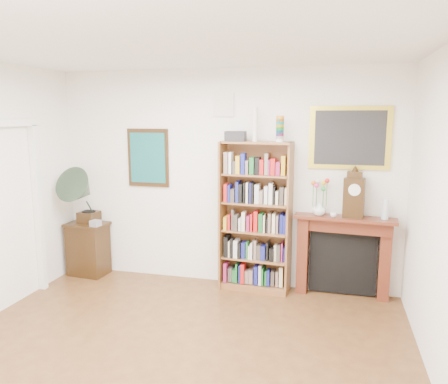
# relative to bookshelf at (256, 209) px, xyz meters

# --- Properties ---
(room) EXTENTS (4.51, 5.01, 2.81)m
(room) POSITION_rel_bookshelf_xyz_m (-0.45, -2.32, 0.34)
(room) COLOR #4D2E17
(room) RESTS_ON ground
(door_casing) EXTENTS (0.08, 1.02, 2.17)m
(door_casing) POSITION_rel_bookshelf_xyz_m (-2.66, -1.12, 0.20)
(door_casing) COLOR white
(door_casing) RESTS_ON left_wall
(teal_poster) EXTENTS (0.58, 0.04, 0.78)m
(teal_poster) POSITION_rel_bookshelf_xyz_m (-1.50, 0.16, 0.59)
(teal_poster) COLOR black
(teal_poster) RESTS_ON back_wall
(small_picture) EXTENTS (0.26, 0.04, 0.30)m
(small_picture) POSITION_rel_bookshelf_xyz_m (-0.45, 0.16, 1.29)
(small_picture) COLOR white
(small_picture) RESTS_ON back_wall
(gilt_painting) EXTENTS (0.95, 0.04, 0.75)m
(gilt_painting) POSITION_rel_bookshelf_xyz_m (1.10, 0.16, 0.89)
(gilt_painting) COLOR gold
(gilt_painting) RESTS_ON back_wall
(bookshelf) EXTENTS (0.90, 0.38, 2.19)m
(bookshelf) POSITION_rel_bookshelf_xyz_m (0.00, 0.00, 0.00)
(bookshelf) COLOR brown
(bookshelf) RESTS_ON floor
(side_cabinet) EXTENTS (0.57, 0.44, 0.74)m
(side_cabinet) POSITION_rel_bookshelf_xyz_m (-2.36, -0.04, -0.69)
(side_cabinet) COLOR black
(side_cabinet) RESTS_ON floor
(fireplace) EXTENTS (1.22, 0.38, 1.01)m
(fireplace) POSITION_rel_bookshelf_xyz_m (1.09, 0.09, -0.48)
(fireplace) COLOR #532213
(fireplace) RESTS_ON floor
(gramophone) EXTENTS (0.53, 0.65, 0.81)m
(gramophone) POSITION_rel_bookshelf_xyz_m (-2.36, -0.13, 0.13)
(gramophone) COLOR black
(gramophone) RESTS_ON side_cabinet
(cd_stack) EXTENTS (0.14, 0.14, 0.08)m
(cd_stack) POSITION_rel_bookshelf_xyz_m (-2.15, -0.16, -0.28)
(cd_stack) COLOR #A4A3AF
(cd_stack) RESTS_ON side_cabinet
(mantel_clock) EXTENTS (0.26, 0.17, 0.55)m
(mantel_clock) POSITION_rel_bookshelf_xyz_m (1.18, 0.02, 0.22)
(mantel_clock) COLOR black
(mantel_clock) RESTS_ON fireplace
(flower_vase) EXTENTS (0.21, 0.21, 0.17)m
(flower_vase) POSITION_rel_bookshelf_xyz_m (0.78, 0.05, 0.03)
(flower_vase) COLOR silver
(flower_vase) RESTS_ON fireplace
(teacup) EXTENTS (0.10, 0.10, 0.06)m
(teacup) POSITION_rel_bookshelf_xyz_m (0.95, -0.02, -0.02)
(teacup) COLOR silver
(teacup) RESTS_ON fireplace
(bottle_left) EXTENTS (0.07, 0.07, 0.24)m
(bottle_left) POSITION_rel_bookshelf_xyz_m (1.54, 0.02, 0.07)
(bottle_left) COLOR silver
(bottle_left) RESTS_ON fireplace
(bottle_right) EXTENTS (0.06, 0.06, 0.20)m
(bottle_right) POSITION_rel_bookshelf_xyz_m (1.53, 0.03, 0.05)
(bottle_right) COLOR silver
(bottle_right) RESTS_ON fireplace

